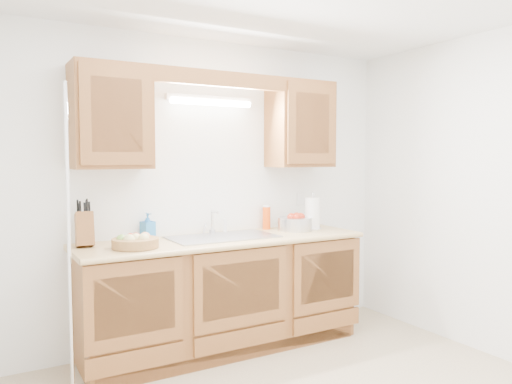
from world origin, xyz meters
TOP-DOWN VIEW (x-y plane):
  - room at (0.00, 0.00)m, footprint 3.52×3.50m
  - base_cabinets at (0.00, 1.20)m, footprint 2.20×0.60m
  - countertop at (0.00, 1.19)m, footprint 2.30×0.63m
  - upper_cabinet_left at (-0.83, 1.33)m, footprint 0.55×0.33m
  - upper_cabinet_right at (0.83, 1.33)m, footprint 0.55×0.33m
  - valance at (0.00, 1.19)m, footprint 2.20×0.05m
  - fluorescent_fixture at (0.00, 1.42)m, footprint 0.76×0.08m
  - sink at (0.00, 1.21)m, footprint 0.84×0.46m
  - wire_shelf_pole at (-1.20, 0.94)m, footprint 0.03×0.03m
  - outlet_plate at (0.95, 1.49)m, footprint 0.08×0.01m
  - fruit_basket at (-0.74, 1.09)m, footprint 0.42×0.42m
  - knife_block at (-1.03, 1.34)m, footprint 0.14×0.21m
  - orange_canister at (0.54, 1.43)m, footprint 0.08×0.08m
  - soap_bottle at (-0.54, 1.43)m, footprint 0.11×0.12m
  - sponge at (-0.54, 1.44)m, footprint 0.12×0.09m
  - paper_towel at (0.89, 1.22)m, footprint 0.16×0.16m
  - apple_bowl at (0.72, 1.24)m, footprint 0.33×0.33m

SIDE VIEW (x-z plane):
  - base_cabinets at x=0.00m, z-range 0.01..0.87m
  - sink at x=0.00m, z-range 0.65..1.01m
  - countertop at x=0.00m, z-range 0.86..0.90m
  - sponge at x=-0.54m, z-range 0.90..0.92m
  - fruit_basket at x=-0.74m, z-range 0.89..1.00m
  - apple_bowl at x=0.72m, z-range 0.89..1.04m
  - wire_shelf_pole at x=-1.20m, z-range 0.00..2.00m
  - soap_bottle at x=-0.54m, z-range 0.90..1.10m
  - orange_canister at x=0.54m, z-range 0.90..1.11m
  - knife_block at x=-1.03m, z-range 0.85..1.20m
  - paper_towel at x=0.89m, z-range 0.87..1.20m
  - outlet_plate at x=0.95m, z-range 1.09..1.21m
  - room at x=0.00m, z-range 0.00..2.50m
  - upper_cabinet_left at x=-0.83m, z-range 1.45..2.20m
  - upper_cabinet_right at x=0.83m, z-range 1.45..2.20m
  - fluorescent_fixture at x=0.00m, z-range 1.96..2.04m
  - valance at x=0.00m, z-range 2.08..2.20m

